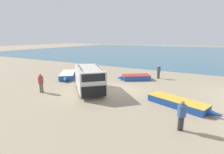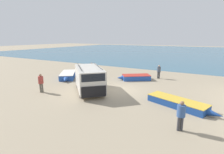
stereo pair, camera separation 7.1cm
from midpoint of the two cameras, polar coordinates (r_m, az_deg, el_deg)
The scene contains 10 objects.
ground_plane at distance 16.93m, azimuth 2.06°, elevation -4.29°, with size 200.00×200.00×0.00m, color gray.
sea_water at distance 66.99m, azimuth 23.13°, elevation 7.55°, with size 120.00×80.00×0.01m, color #33607A.
parked_van at distance 16.35m, azimuth -7.34°, elevation -0.47°, with size 5.07×5.08×2.41m.
fishing_rowboat_0 at distance 21.13m, azimuth 7.65°, elevation -0.10°, with size 3.81×3.14×0.59m.
fishing_rowboat_1 at distance 22.58m, azimuth -14.11°, elevation 0.55°, with size 3.84×4.69×0.67m.
fishing_rowboat_2 at distance 13.84m, azimuth 21.12°, elevation -7.99°, with size 5.26×2.76×0.54m.
fisherman_0 at distance 17.27m, azimuth -22.11°, elevation -1.33°, with size 0.46×0.46×1.74m.
fisherman_1 at distance 22.21m, azimuth 15.14°, elevation 2.07°, with size 0.44×0.44×1.68m.
fisherman_2 at distance 22.93m, azimuth -6.56°, elevation 2.92°, with size 0.47×0.47×1.79m.
fisherman_3 at distance 10.24m, azimuth 21.81°, elevation -10.91°, with size 0.45×0.45×1.70m.
Camera 2 is at (7.42, -14.38, 4.98)m, focal length 28.00 mm.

